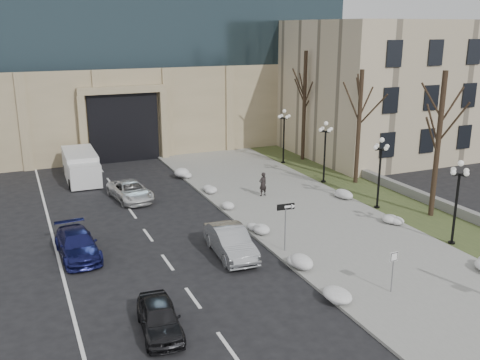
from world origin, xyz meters
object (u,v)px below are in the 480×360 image
object	(u,v)px
car_b	(231,242)
lamppost_a	(458,191)
box_truck	(81,167)
keep_sign	(393,263)
car_a	(160,318)
lamppost_c	(325,144)
car_d	(130,191)
car_e	(84,170)
lamppost_b	(380,163)
one_way_sign	(289,212)
lamppost_d	(284,129)
car_c	(77,244)
pedestrian	(263,184)

from	to	relation	value
car_b	lamppost_a	size ratio (longest dim) A/B	0.97
box_truck	keep_sign	size ratio (longest dim) A/B	3.31
car_a	lamppost_c	bearing A→B (deg)	47.21
box_truck	lamppost_c	xyz separation A→B (m)	(16.65, -8.45, 2.05)
car_a	car_d	bearing A→B (deg)	86.77
car_e	car_d	bearing A→B (deg)	-83.95
lamppost_a	box_truck	bearing A→B (deg)	127.81
car_a	lamppost_b	world-z (taller)	lamppost_b
box_truck	car_a	bearing A→B (deg)	-89.16
lamppost_a	one_way_sign	bearing A→B (deg)	162.63
lamppost_d	lamppost_c	bearing A→B (deg)	-90.00
box_truck	one_way_sign	size ratio (longest dim) A/B	2.47
car_e	car_a	bearing A→B (deg)	-102.25
lamppost_b	lamppost_d	size ratio (longest dim) A/B	1.00
car_e	one_way_sign	bearing A→B (deg)	-79.04
keep_sign	lamppost_d	distance (m)	23.67
box_truck	one_way_sign	xyz separation A→B (m)	(8.01, -18.75, 1.22)
car_c	keep_sign	bearing A→B (deg)	-41.75
box_truck	lamppost_d	world-z (taller)	lamppost_d
car_d	lamppost_c	distance (m)	14.60
car_e	car_b	bearing A→B (deg)	-86.27
car_e	one_way_sign	distance (m)	20.67
pedestrian	lamppost_b	size ratio (longest dim) A/B	0.35
one_way_sign	keep_sign	world-z (taller)	one_way_sign
car_d	lamppost_a	size ratio (longest dim) A/B	0.97
car_a	car_c	bearing A→B (deg)	108.34
car_c	car_e	xyz separation A→B (m)	(2.38, 15.20, -0.03)
car_b	lamppost_c	world-z (taller)	lamppost_c
pedestrian	lamppost_b	bearing A→B (deg)	125.39
car_e	lamppost_c	distance (m)	18.80
car_a	car_d	xyz separation A→B (m)	(2.56, 16.90, 0.01)
car_e	box_truck	size ratio (longest dim) A/B	0.56
lamppost_b	lamppost_a	bearing A→B (deg)	-90.00
car_d	lamppost_c	xyz separation A→B (m)	(14.28, -1.83, 2.43)
car_c	car_d	bearing A→B (deg)	57.99
box_truck	lamppost_b	xyz separation A→B (m)	(16.65, -14.95, 2.05)
box_truck	lamppost_d	size ratio (longest dim) A/B	1.41
keep_sign	car_b	bearing A→B (deg)	123.33
pedestrian	lamppost_a	world-z (taller)	lamppost_a
car_d	car_e	size ratio (longest dim) A/B	1.24
car_a	lamppost_b	bearing A→B (deg)	32.35
car_a	car_e	world-z (taller)	car_e
car_d	lamppost_c	bearing A→B (deg)	-14.94
pedestrian	lamppost_d	bearing A→B (deg)	-138.67
car_b	lamppost_b	distance (m)	12.15
car_e	pedestrian	xyz separation A→B (m)	(10.72, -10.05, 0.33)
box_truck	keep_sign	distance (m)	26.59
car_a	lamppost_d	bearing A→B (deg)	57.40
car_b	box_truck	world-z (taller)	box_truck
car_c	lamppost_b	bearing A→B (deg)	-3.39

